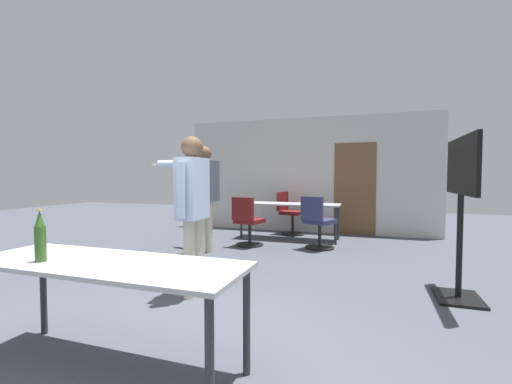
% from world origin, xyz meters
% --- Properties ---
extents(back_wall, '(5.83, 0.12, 2.67)m').
position_xyz_m(back_wall, '(0.03, 6.46, 1.33)').
color(back_wall, beige).
rests_on(back_wall, ground_plane).
extents(conference_table_near, '(1.93, 0.66, 0.75)m').
position_xyz_m(conference_table_near, '(-0.20, 0.30, 0.67)').
color(conference_table_near, '#A8A8AD').
rests_on(conference_table_near, ground_plane).
extents(conference_table_far, '(2.06, 0.65, 0.75)m').
position_xyz_m(conference_table_far, '(-0.15, 5.41, 0.68)').
color(conference_table_far, '#A8A8AD').
rests_on(conference_table_far, ground_plane).
extents(tv_screen, '(0.44, 1.26, 1.73)m').
position_xyz_m(tv_screen, '(2.36, 2.60, 1.12)').
color(tv_screen, black).
rests_on(tv_screen, ground_plane).
extents(person_near_casual, '(0.79, 0.60, 1.75)m').
position_xyz_m(person_near_casual, '(-0.40, 1.80, 1.07)').
color(person_near_casual, beige).
rests_on(person_near_casual, ground_plane).
extents(person_right_polo, '(0.79, 0.83, 1.82)m').
position_xyz_m(person_right_polo, '(-1.23, 3.68, 1.09)').
color(person_right_polo, beige).
rests_on(person_right_polo, ground_plane).
extents(office_chair_far_right, '(0.62, 0.66, 0.96)m').
position_xyz_m(office_chair_far_right, '(0.55, 4.63, 0.45)').
color(office_chair_far_right, black).
rests_on(office_chair_far_right, ground_plane).
extents(office_chair_far_left, '(0.62, 0.57, 0.95)m').
position_xyz_m(office_chair_far_left, '(-0.29, 6.01, 0.45)').
color(office_chair_far_left, black).
rests_on(office_chair_far_left, ground_plane).
extents(office_chair_mid_tucked, '(0.53, 0.58, 0.93)m').
position_xyz_m(office_chair_mid_tucked, '(-0.73, 4.46, 0.43)').
color(office_chair_mid_tucked, black).
rests_on(office_chair_mid_tucked, ground_plane).
extents(beer_bottle, '(0.07, 0.07, 0.35)m').
position_xyz_m(beer_bottle, '(-0.60, 0.16, 0.91)').
color(beer_bottle, '#2D511E').
rests_on(beer_bottle, conference_table_near).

